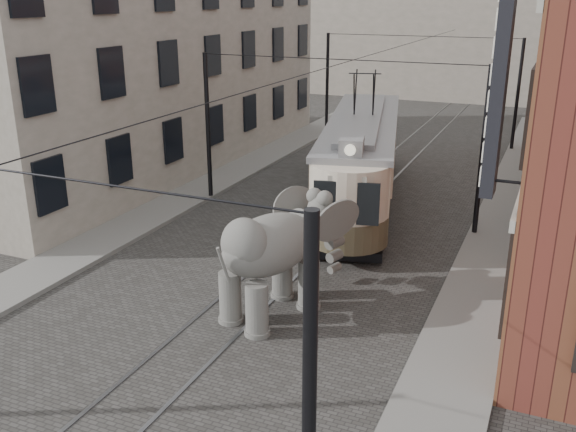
% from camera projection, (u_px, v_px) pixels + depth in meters
% --- Properties ---
extents(ground, '(120.00, 120.00, 0.00)m').
position_uv_depth(ground, '(271.00, 276.00, 19.42)').
color(ground, '#403E3B').
extents(tram_rails, '(1.54, 80.00, 0.02)m').
position_uv_depth(tram_rails, '(271.00, 276.00, 19.41)').
color(tram_rails, slate).
rests_on(tram_rails, ground).
extents(sidewalk_right, '(2.00, 60.00, 0.15)m').
position_uv_depth(sidewalk_right, '(472.00, 311.00, 17.13)').
color(sidewalk_right, slate).
rests_on(sidewalk_right, ground).
extents(sidewalk_left, '(2.00, 60.00, 0.15)m').
position_uv_depth(sidewalk_left, '(100.00, 242.00, 21.84)').
color(sidewalk_left, slate).
rests_on(sidewalk_left, ground).
extents(stucco_building, '(7.00, 24.00, 10.00)m').
position_uv_depth(stucco_building, '(151.00, 63.00, 30.54)').
color(stucco_building, gray).
rests_on(stucco_building, ground).
extents(distant_block, '(28.00, 10.00, 14.00)m').
position_uv_depth(distant_block, '(477.00, 8.00, 51.67)').
color(distant_block, gray).
rests_on(distant_block, ground).
extents(catenary, '(11.00, 30.20, 6.00)m').
position_uv_depth(catenary, '(324.00, 146.00, 22.82)').
color(catenary, black).
rests_on(catenary, ground).
extents(tram, '(5.78, 13.58, 5.28)m').
position_uv_depth(tram, '(362.00, 139.00, 25.53)').
color(tram, beige).
rests_on(tram, ground).
extents(elephant, '(4.34, 5.73, 3.11)m').
position_uv_depth(elephant, '(270.00, 261.00, 16.61)').
color(elephant, '#5C5A55').
rests_on(elephant, ground).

